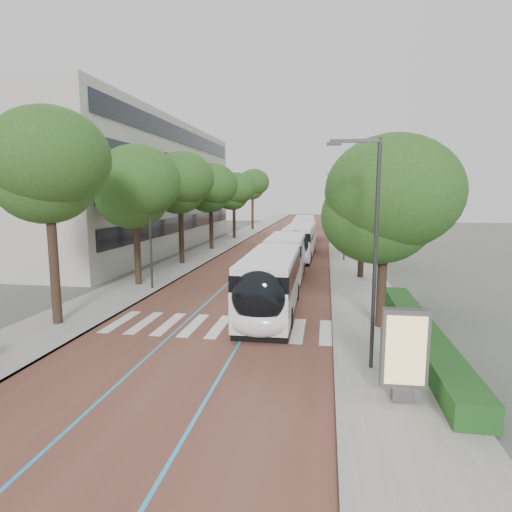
% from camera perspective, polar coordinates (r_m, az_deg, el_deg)
% --- Properties ---
extents(ground, '(160.00, 160.00, 0.00)m').
position_cam_1_polar(ground, '(19.76, -6.24, -10.23)').
color(ground, '#51544C').
rests_on(ground, ground).
extents(road, '(11.00, 140.00, 0.02)m').
position_cam_1_polar(road, '(58.58, 4.28, 2.21)').
color(road, '#582F27').
rests_on(road, ground).
extents(sidewalk_left, '(4.00, 140.00, 0.12)m').
position_cam_1_polar(sidewalk_left, '(59.70, -2.91, 2.39)').
color(sidewalk_left, gray).
rests_on(sidewalk_left, ground).
extents(sidewalk_right, '(4.00, 140.00, 0.12)m').
position_cam_1_polar(sidewalk_right, '(58.40, 11.64, 2.09)').
color(sidewalk_right, gray).
rests_on(sidewalk_right, ground).
extents(kerb_left, '(0.20, 140.00, 0.14)m').
position_cam_1_polar(kerb_left, '(59.33, -1.12, 2.36)').
color(kerb_left, gray).
rests_on(kerb_left, ground).
extents(kerb_right, '(0.20, 140.00, 0.14)m').
position_cam_1_polar(kerb_right, '(58.36, 9.77, 2.14)').
color(kerb_right, gray).
rests_on(kerb_right, ground).
extents(zebra_crossing, '(10.55, 3.60, 0.01)m').
position_cam_1_polar(zebra_crossing, '(20.62, -4.94, -9.34)').
color(zebra_crossing, silver).
rests_on(zebra_crossing, ground).
extents(lane_line_left, '(0.12, 126.00, 0.01)m').
position_cam_1_polar(lane_line_left, '(58.74, 2.73, 2.25)').
color(lane_line_left, '#288ECA').
rests_on(lane_line_left, road).
extents(lane_line_right, '(0.12, 126.00, 0.01)m').
position_cam_1_polar(lane_line_right, '(58.46, 5.85, 2.19)').
color(lane_line_right, '#288ECA').
rests_on(lane_line_right, road).
extents(office_building, '(18.11, 40.00, 14.00)m').
position_cam_1_polar(office_building, '(52.18, -19.00, 8.72)').
color(office_building, '#A3A297').
rests_on(office_building, ground).
extents(hedge, '(1.20, 14.00, 0.80)m').
position_cam_1_polar(hedge, '(19.34, 21.10, -9.55)').
color(hedge, '#164017').
rests_on(hedge, sidewalk_right).
extents(streetlight_near, '(1.82, 0.20, 8.00)m').
position_cam_1_polar(streetlight_near, '(15.17, 15.04, 2.53)').
color(streetlight_near, '#313134').
rests_on(streetlight_near, sidewalk_right).
extents(streetlight_far, '(1.82, 0.20, 8.00)m').
position_cam_1_polar(streetlight_far, '(40.08, 11.56, 6.11)').
color(streetlight_far, '#313134').
rests_on(streetlight_far, sidewalk_right).
extents(lamp_post_left, '(0.14, 0.14, 8.00)m').
position_cam_1_polar(lamp_post_left, '(28.41, -13.95, 3.76)').
color(lamp_post_left, '#313134').
rests_on(lamp_post_left, sidewalk_left).
extents(trees_left, '(5.67, 60.30, 9.79)m').
position_cam_1_polar(trees_left, '(43.91, -7.44, 9.00)').
color(trees_left, black).
rests_on(trees_left, ground).
extents(trees_right, '(6.01, 47.65, 8.94)m').
position_cam_1_polar(trees_right, '(38.26, 13.35, 7.85)').
color(trees_right, black).
rests_on(trees_right, ground).
extents(lead_bus, '(2.73, 18.42, 3.20)m').
position_cam_1_polar(lead_bus, '(26.04, 3.03, -1.94)').
color(lead_bus, black).
rests_on(lead_bus, ground).
extents(bus_queued_0, '(2.74, 12.44, 3.20)m').
position_cam_1_polar(bus_queued_0, '(42.06, 5.92, 1.97)').
color(bus_queued_0, silver).
rests_on(bus_queued_0, ground).
extents(bus_queued_1, '(2.94, 12.48, 3.20)m').
position_cam_1_polar(bus_queued_1, '(55.06, 6.43, 3.47)').
color(bus_queued_1, silver).
rests_on(bus_queued_1, ground).
extents(ad_panel, '(1.37, 0.54, 2.82)m').
position_cam_1_polar(ad_panel, '(13.70, 19.16, -12.12)').
color(ad_panel, '#59595B').
rests_on(ad_panel, sidewalk_right).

